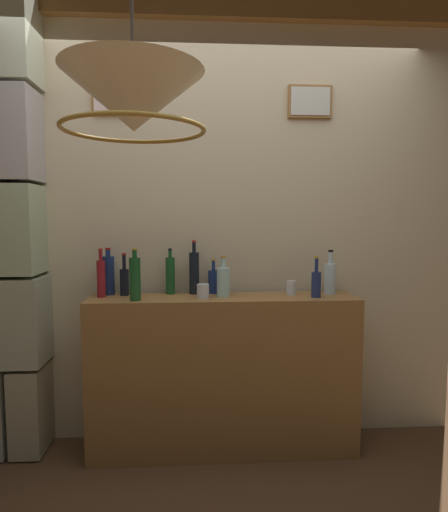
{
  "coord_description": "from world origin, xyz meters",
  "views": [
    {
      "loc": [
        -0.16,
        -1.69,
        1.44
      ],
      "look_at": [
        0.0,
        0.81,
        1.21
      ],
      "focal_mm": 30.27,
      "sensor_mm": 36.0,
      "label": 1
    }
  ],
  "objects_px": {
    "liquor_bottle_amaro": "(170,275)",
    "liquor_bottle_gin": "(108,275)",
    "liquor_bottle_rum": "(213,281)",
    "liquor_bottle_brandy": "(224,281)",
    "liquor_bottle_port": "(101,277)",
    "glass_tumbler_rocks": "(291,288)",
    "liquor_bottle_mezcal": "(135,278)",
    "pendant_lamp": "(133,103)",
    "liquor_bottle_scotch": "(316,283)",
    "liquor_bottle_rye": "(124,280)",
    "liquor_bottle_tequila": "(330,277)",
    "liquor_bottle_whiskey": "(194,272)",
    "glass_tumbler_highball": "(203,291)"
  },
  "relations": [
    {
      "from": "liquor_bottle_rye",
      "to": "liquor_bottle_rum",
      "type": "relative_size",
      "value": 1.19
    },
    {
      "from": "glass_tumbler_highball",
      "to": "pendant_lamp",
      "type": "xyz_separation_m",
      "value": [
        -0.25,
        -0.94,
        0.84
      ]
    },
    {
      "from": "glass_tumbler_rocks",
      "to": "liquor_bottle_tequila",
      "type": "bearing_deg",
      "value": 4.34
    },
    {
      "from": "glass_tumbler_rocks",
      "to": "liquor_bottle_port",
      "type": "bearing_deg",
      "value": -179.4
    },
    {
      "from": "liquor_bottle_port",
      "to": "pendant_lamp",
      "type": "height_order",
      "value": "pendant_lamp"
    },
    {
      "from": "glass_tumbler_rocks",
      "to": "pendant_lamp",
      "type": "relative_size",
      "value": 0.13
    },
    {
      "from": "liquor_bottle_mezcal",
      "to": "pendant_lamp",
      "type": "height_order",
      "value": "pendant_lamp"
    },
    {
      "from": "liquor_bottle_port",
      "to": "liquor_bottle_brandy",
      "type": "bearing_deg",
      "value": -1.23
    },
    {
      "from": "liquor_bottle_rum",
      "to": "liquor_bottle_mezcal",
      "type": "bearing_deg",
      "value": -155.98
    },
    {
      "from": "liquor_bottle_amaro",
      "to": "liquor_bottle_scotch",
      "type": "distance_m",
      "value": 0.89
    },
    {
      "from": "liquor_bottle_rum",
      "to": "glass_tumbler_rocks",
      "type": "relative_size",
      "value": 2.53
    },
    {
      "from": "liquor_bottle_brandy",
      "to": "pendant_lamp",
      "type": "xyz_separation_m",
      "value": [
        -0.38,
        -0.99,
        0.78
      ]
    },
    {
      "from": "liquor_bottle_rum",
      "to": "pendant_lamp",
      "type": "relative_size",
      "value": 0.34
    },
    {
      "from": "liquor_bottle_whiskey",
      "to": "liquor_bottle_brandy",
      "type": "bearing_deg",
      "value": -28.78
    },
    {
      "from": "liquor_bottle_whiskey",
      "to": "liquor_bottle_rum",
      "type": "bearing_deg",
      "value": 4.95
    },
    {
      "from": "liquor_bottle_rum",
      "to": "liquor_bottle_gin",
      "type": "bearing_deg",
      "value": -179.68
    },
    {
      "from": "liquor_bottle_amaro",
      "to": "liquor_bottle_mezcal",
      "type": "relative_size",
      "value": 0.94
    },
    {
      "from": "liquor_bottle_mezcal",
      "to": "liquor_bottle_tequila",
      "type": "xyz_separation_m",
      "value": [
        1.18,
        0.14,
        -0.03
      ]
    },
    {
      "from": "liquor_bottle_whiskey",
      "to": "pendant_lamp",
      "type": "distance_m",
      "value": 1.33
    },
    {
      "from": "liquor_bottle_brandy",
      "to": "liquor_bottle_scotch",
      "type": "distance_m",
      "value": 0.55
    },
    {
      "from": "liquor_bottle_brandy",
      "to": "liquor_bottle_tequila",
      "type": "relative_size",
      "value": 0.89
    },
    {
      "from": "pendant_lamp",
      "to": "liquor_bottle_amaro",
      "type": "bearing_deg",
      "value": 87.18
    },
    {
      "from": "liquor_bottle_rye",
      "to": "liquor_bottle_scotch",
      "type": "relative_size",
      "value": 1.06
    },
    {
      "from": "liquor_bottle_brandy",
      "to": "pendant_lamp",
      "type": "height_order",
      "value": "pendant_lamp"
    },
    {
      "from": "liquor_bottle_port",
      "to": "pendant_lamp",
      "type": "bearing_deg",
      "value": -70.78
    },
    {
      "from": "liquor_bottle_scotch",
      "to": "liquor_bottle_rye",
      "type": "bearing_deg",
      "value": 173.34
    },
    {
      "from": "liquor_bottle_rye",
      "to": "liquor_bottle_rum",
      "type": "height_order",
      "value": "liquor_bottle_rye"
    },
    {
      "from": "liquor_bottle_tequila",
      "to": "glass_tumbler_highball",
      "type": "xyz_separation_m",
      "value": [
        -0.79,
        -0.1,
        -0.06
      ]
    },
    {
      "from": "liquor_bottle_gin",
      "to": "glass_tumbler_rocks",
      "type": "xyz_separation_m",
      "value": [
        1.12,
        -0.08,
        -0.08
      ]
    },
    {
      "from": "liquor_bottle_rum",
      "to": "liquor_bottle_tequila",
      "type": "relative_size",
      "value": 0.8
    },
    {
      "from": "glass_tumbler_rocks",
      "to": "glass_tumbler_highball",
      "type": "height_order",
      "value": "glass_tumbler_rocks"
    },
    {
      "from": "liquor_bottle_tequila",
      "to": "pendant_lamp",
      "type": "xyz_separation_m",
      "value": [
        -1.05,
        -1.03,
        0.78
      ]
    },
    {
      "from": "liquor_bottle_scotch",
      "to": "liquor_bottle_tequila",
      "type": "bearing_deg",
      "value": 43.61
    },
    {
      "from": "liquor_bottle_amaro",
      "to": "liquor_bottle_gin",
      "type": "distance_m",
      "value": 0.38
    },
    {
      "from": "liquor_bottle_tequila",
      "to": "glass_tumbler_highball",
      "type": "relative_size",
      "value": 3.26
    },
    {
      "from": "liquor_bottle_rum",
      "to": "liquor_bottle_tequila",
      "type": "distance_m",
      "value": 0.73
    },
    {
      "from": "liquor_bottle_rum",
      "to": "liquor_bottle_brandy",
      "type": "height_order",
      "value": "liquor_bottle_brandy"
    },
    {
      "from": "liquor_bottle_rye",
      "to": "pendant_lamp",
      "type": "relative_size",
      "value": 0.4
    },
    {
      "from": "liquor_bottle_tequila",
      "to": "liquor_bottle_gin",
      "type": "height_order",
      "value": "liquor_bottle_gin"
    },
    {
      "from": "pendant_lamp",
      "to": "liquor_bottle_brandy",
      "type": "bearing_deg",
      "value": 69.0
    },
    {
      "from": "liquor_bottle_mezcal",
      "to": "glass_tumbler_highball",
      "type": "xyz_separation_m",
      "value": [
        0.39,
        0.04,
        -0.09
      ]
    },
    {
      "from": "liquor_bottle_rye",
      "to": "liquor_bottle_amaro",
      "type": "bearing_deg",
      "value": 7.71
    },
    {
      "from": "liquor_bottle_amaro",
      "to": "pendant_lamp",
      "type": "xyz_separation_m",
      "value": [
        -0.05,
        -1.09,
        0.76
      ]
    },
    {
      "from": "liquor_bottle_amaro",
      "to": "pendant_lamp",
      "type": "bearing_deg",
      "value": -92.82
    },
    {
      "from": "liquor_bottle_amaro",
      "to": "liquor_bottle_whiskey",
      "type": "relative_size",
      "value": 0.85
    },
    {
      "from": "pendant_lamp",
      "to": "liquor_bottle_mezcal",
      "type": "bearing_deg",
      "value": 98.58
    },
    {
      "from": "liquor_bottle_port",
      "to": "glass_tumbler_rocks",
      "type": "height_order",
      "value": "liquor_bottle_port"
    },
    {
      "from": "liquor_bottle_amaro",
      "to": "glass_tumbler_rocks",
      "type": "height_order",
      "value": "liquor_bottle_amaro"
    },
    {
      "from": "liquor_bottle_amaro",
      "to": "liquor_bottle_rum",
      "type": "bearing_deg",
      "value": 0.63
    },
    {
      "from": "liquor_bottle_port",
      "to": "pendant_lamp",
      "type": "distance_m",
      "value": 1.31
    }
  ]
}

